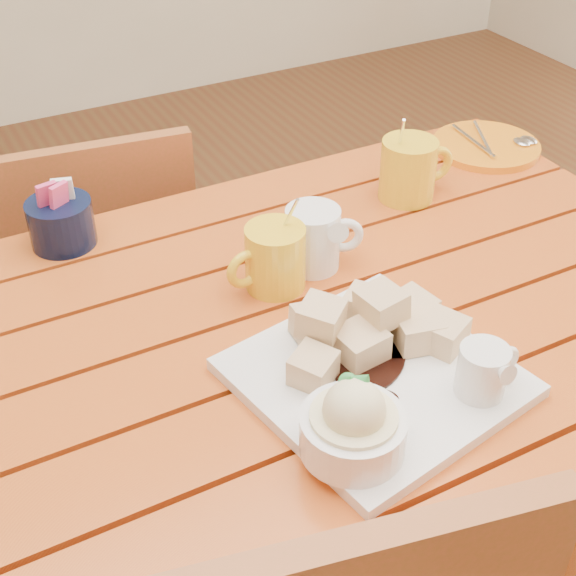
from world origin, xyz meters
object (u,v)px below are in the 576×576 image
coffee_mug_left (274,258)px  orange_saucer (487,146)px  dessert_plate (375,376)px  coffee_mug_right (410,169)px  chair_far (93,294)px  table (301,393)px

coffee_mug_left → orange_saucer: coffee_mug_left is taller
dessert_plate → coffee_mug_right: (0.30, 0.36, 0.02)m
coffee_mug_left → coffee_mug_right: size_ratio=0.92×
coffee_mug_right → chair_far: bearing=143.6°
coffee_mug_left → coffee_mug_right: bearing=14.5°
dessert_plate → table: bearing=95.8°
dessert_plate → coffee_mug_left: (-0.00, 0.24, 0.01)m
dessert_plate → coffee_mug_left: coffee_mug_left is taller
coffee_mug_left → coffee_mug_right: (0.30, 0.11, 0.00)m
table → orange_saucer: bearing=28.3°
dessert_plate → chair_far: 0.82m
dessert_plate → orange_saucer: size_ratio=1.73×
coffee_mug_right → chair_far: 0.68m
orange_saucer → chair_far: 0.79m
coffee_mug_left → orange_saucer: (0.52, 0.18, -0.04)m
orange_saucer → chair_far: bearing=154.5°
table → chair_far: (-0.13, 0.60, -0.19)m
dessert_plate → coffee_mug_left: 0.24m
table → orange_saucer: 0.61m
coffee_mug_right → orange_saucer: (0.22, 0.07, -0.04)m
coffee_mug_left → chair_far: size_ratio=0.16×
dessert_plate → coffee_mug_left: bearing=90.3°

